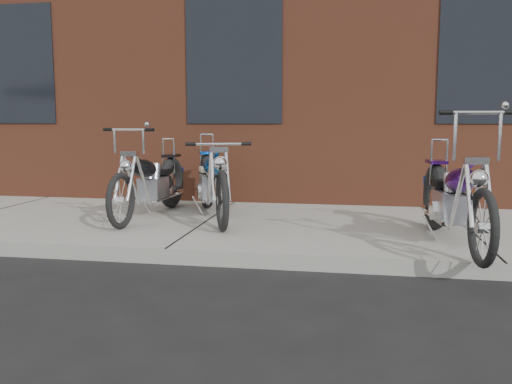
# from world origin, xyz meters

# --- Properties ---
(ground) EXTENTS (120.00, 120.00, 0.00)m
(ground) POSITION_xyz_m (0.00, 0.00, 0.00)
(ground) COLOR black
(ground) RESTS_ON ground
(sidewalk) EXTENTS (22.00, 3.00, 0.15)m
(sidewalk) POSITION_xyz_m (0.00, 1.50, 0.07)
(sidewalk) COLOR gray
(sidewalk) RESTS_ON ground
(building_brick) EXTENTS (22.00, 10.00, 8.00)m
(building_brick) POSITION_xyz_m (0.00, 8.00, 4.00)
(building_brick) COLOR brown
(building_brick) RESTS_ON ground
(chopper_purple) EXTENTS (0.56, 2.27, 1.28)m
(chopper_purple) POSITION_xyz_m (2.68, 0.69, 0.56)
(chopper_purple) COLOR black
(chopper_purple) RESTS_ON sidewalk
(chopper_blue) EXTENTS (0.96, 2.21, 1.01)m
(chopper_blue) POSITION_xyz_m (0.02, 1.71, 0.57)
(chopper_blue) COLOR black
(chopper_blue) RESTS_ON sidewalk
(chopper_third) EXTENTS (0.53, 2.19, 1.11)m
(chopper_third) POSITION_xyz_m (-0.77, 1.64, 0.54)
(chopper_third) COLOR black
(chopper_third) RESTS_ON sidewalk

